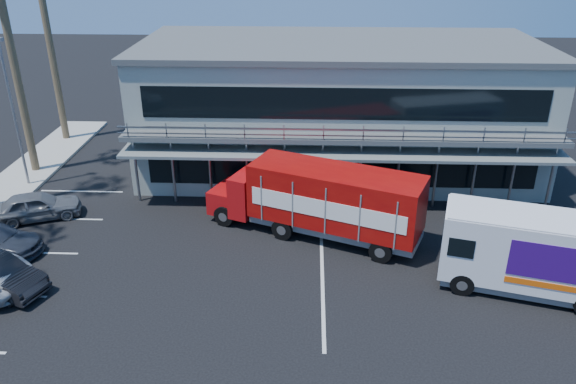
{
  "coord_description": "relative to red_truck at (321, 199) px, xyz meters",
  "views": [
    {
      "loc": [
        1.37,
        -16.81,
        12.99
      ],
      "look_at": [
        0.45,
        5.89,
        2.3
      ],
      "focal_mm": 35.0,
      "sensor_mm": 36.0,
      "label": 1
    }
  ],
  "objects": [
    {
      "name": "red_truck",
      "position": [
        0.0,
        0.0,
        0.0
      ],
      "size": [
        10.18,
        5.98,
        3.39
      ],
      "rotation": [
        0.0,
        0.0,
        -0.39
      ],
      "color": "#A90D0F",
      "rests_on": "ground"
    },
    {
      "name": "light_pole_far",
      "position": [
        -16.14,
        4.89,
        2.64
      ],
      "size": [
        0.5,
        0.25,
        8.09
      ],
      "color": "gray",
      "rests_on": "ground"
    },
    {
      "name": "white_van",
      "position": [
        8.06,
        -4.11,
        -0.12
      ],
      "size": [
        7.1,
        4.02,
        3.29
      ],
      "rotation": [
        0.0,
        0.0,
        -0.27
      ],
      "color": "silver",
      "rests_on": "ground"
    },
    {
      "name": "parked_car_e",
      "position": [
        -13.85,
        1.09,
        -1.16
      ],
      "size": [
        4.42,
        3.1,
        1.4
      ],
      "primitive_type": "imported",
      "rotation": [
        0.0,
        0.0,
        1.97
      ],
      "color": "slate",
      "rests_on": "ground"
    },
    {
      "name": "building",
      "position": [
        1.06,
        8.82,
        1.8
      ],
      "size": [
        22.4,
        12.0,
        7.3
      ],
      "color": "#A3AA9C",
      "rests_on": "ground"
    },
    {
      "name": "ground",
      "position": [
        -1.94,
        -6.11,
        -1.86
      ],
      "size": [
        120.0,
        120.0,
        0.0
      ],
      "primitive_type": "plane",
      "color": "black",
      "rests_on": "ground"
    }
  ]
}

